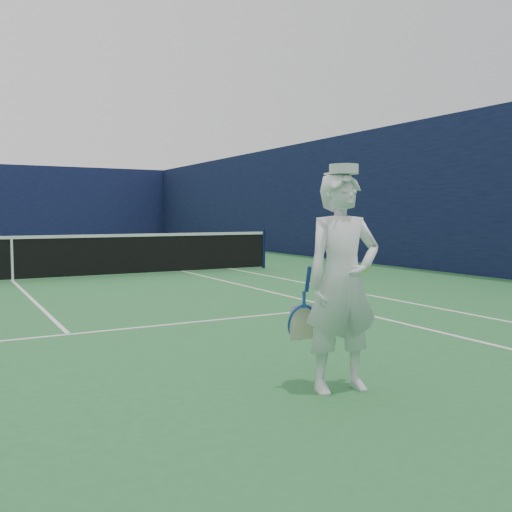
% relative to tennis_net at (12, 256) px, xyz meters
% --- Properties ---
extents(ground, '(80.00, 80.00, 0.00)m').
position_rel_tennis_net_xyz_m(ground, '(0.00, 0.00, -0.55)').
color(ground, '#276834').
rests_on(ground, ground).
extents(court_markings, '(11.03, 23.83, 0.01)m').
position_rel_tennis_net_xyz_m(court_markings, '(0.00, 0.00, -0.55)').
color(court_markings, white).
rests_on(court_markings, ground).
extents(windscreen_fence, '(20.12, 36.12, 4.00)m').
position_rel_tennis_net_xyz_m(windscreen_fence, '(0.00, 0.00, 1.45)').
color(windscreen_fence, '#0F1438').
rests_on(windscreen_fence, ground).
extents(tennis_net, '(12.88, 0.09, 1.07)m').
position_rel_tennis_net_xyz_m(tennis_net, '(0.00, 0.00, 0.00)').
color(tennis_net, '#141E4C').
rests_on(tennis_net, ground).
extents(tennis_player, '(0.76, 0.57, 1.90)m').
position_rel_tennis_net_xyz_m(tennis_player, '(1.59, -9.80, 0.37)').
color(tennis_player, white).
rests_on(tennis_player, ground).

